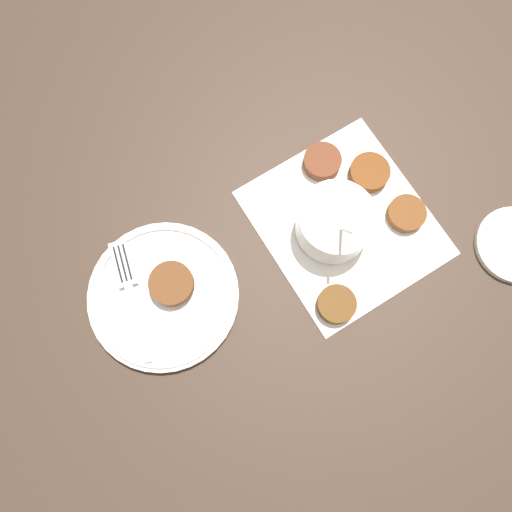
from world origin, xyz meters
name	(u,v)px	position (x,y,z in m)	size (l,w,h in m)	color
ground_plane	(358,220)	(0.00, 0.00, 0.00)	(4.00, 4.00, 0.00)	#38281E
napkin	(344,222)	(0.01, 0.02, 0.00)	(0.28, 0.26, 0.00)	white
sauce_bowl	(334,223)	(0.01, 0.04, 0.03)	(0.12, 0.11, 0.13)	white
fritter_0	(406,214)	(-0.04, -0.07, 0.01)	(0.06, 0.06, 0.02)	brown
fritter_1	(369,173)	(0.05, -0.06, 0.01)	(0.06, 0.06, 0.02)	brown
fritter_2	(336,304)	(-0.09, 0.11, 0.01)	(0.06, 0.06, 0.02)	brown
fritter_3	(322,161)	(0.11, -0.01, 0.01)	(0.06, 0.06, 0.02)	brown
serving_plate	(163,296)	(0.07, 0.32, 0.01)	(0.23, 0.23, 0.02)	white
fritter_on_plate	(171,284)	(0.07, 0.29, 0.03)	(0.07, 0.07, 0.02)	brown
fork	(129,287)	(0.11, 0.35, 0.02)	(0.18, 0.07, 0.00)	silver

